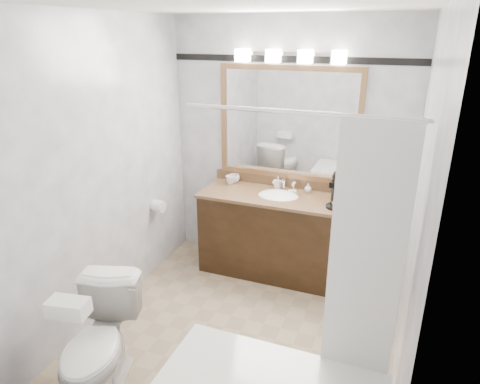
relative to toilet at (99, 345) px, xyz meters
name	(u,v)px	position (x,y,z in m)	size (l,w,h in m)	color
room	(241,191)	(0.66, 0.92, 0.86)	(2.42, 2.62, 2.52)	#9E896B
vanity	(277,233)	(0.66, 1.94, 0.06)	(1.53, 0.58, 0.97)	black
mirror	(288,124)	(0.66, 2.20, 1.11)	(1.40, 0.04, 1.10)	olive
vanity_light_bar	(289,56)	(0.66, 2.15, 1.75)	(1.02, 0.14, 0.12)	silver
accent_stripe	(291,59)	(0.66, 2.21, 1.71)	(2.40, 0.01, 0.06)	black
tp_roll	(158,206)	(-0.48, 1.58, 0.31)	(0.12, 0.12, 0.11)	white
toilet	(99,345)	(0.00, 0.00, 0.00)	(0.43, 0.75, 0.77)	white
tissue_box	(68,308)	(0.00, -0.20, 0.43)	(0.24, 0.13, 0.10)	white
coffee_maker	(340,187)	(1.24, 1.88, 0.64)	(0.18, 0.23, 0.35)	black
cup_left	(234,178)	(0.12, 2.13, 0.51)	(0.11, 0.11, 0.09)	white
cup_right	(230,180)	(0.10, 2.07, 0.51)	(0.09, 0.09, 0.09)	white
soap_bottle_a	(278,182)	(0.60, 2.13, 0.53)	(0.05, 0.06, 0.12)	white
soap_bottle_b	(308,188)	(0.91, 2.12, 0.51)	(0.07, 0.07, 0.09)	white
soap_bar	(292,192)	(0.77, 2.05, 0.48)	(0.08, 0.05, 0.02)	beige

